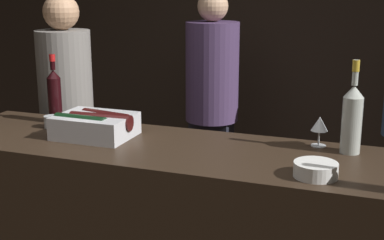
{
  "coord_description": "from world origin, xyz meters",
  "views": [
    {
      "loc": [
        0.77,
        -1.77,
        1.68
      ],
      "look_at": [
        0.0,
        0.34,
        1.11
      ],
      "focal_mm": 50.0,
      "sensor_mm": 36.0,
      "label": 1
    }
  ],
  "objects_px": {
    "rose_wine_bottle": "(352,117)",
    "person_grey_polo": "(212,97)",
    "candle_votive": "(52,122)",
    "red_wine_bottle_tall": "(55,94)",
    "person_blond_tee": "(67,114)",
    "wine_glass": "(320,125)",
    "bowl_white": "(316,169)",
    "ice_bin_with_bottles": "(95,124)"
  },
  "relations": [
    {
      "from": "red_wine_bottle_tall",
      "to": "person_blond_tee",
      "type": "height_order",
      "value": "person_blond_tee"
    },
    {
      "from": "rose_wine_bottle",
      "to": "person_blond_tee",
      "type": "xyz_separation_m",
      "value": [
        -1.69,
        0.45,
        -0.23
      ]
    },
    {
      "from": "wine_glass",
      "to": "person_grey_polo",
      "type": "relative_size",
      "value": 0.08
    },
    {
      "from": "person_grey_polo",
      "to": "rose_wine_bottle",
      "type": "bearing_deg",
      "value": -96.87
    },
    {
      "from": "bowl_white",
      "to": "rose_wine_bottle",
      "type": "height_order",
      "value": "rose_wine_bottle"
    },
    {
      "from": "wine_glass",
      "to": "person_grey_polo",
      "type": "distance_m",
      "value": 1.5
    },
    {
      "from": "rose_wine_bottle",
      "to": "candle_votive",
      "type": "bearing_deg",
      "value": -176.37
    },
    {
      "from": "person_grey_polo",
      "to": "bowl_white",
      "type": "bearing_deg",
      "value": -105.98
    },
    {
      "from": "rose_wine_bottle",
      "to": "red_wine_bottle_tall",
      "type": "bearing_deg",
      "value": 179.5
    },
    {
      "from": "candle_votive",
      "to": "ice_bin_with_bottles",
      "type": "bearing_deg",
      "value": -13.34
    },
    {
      "from": "bowl_white",
      "to": "candle_votive",
      "type": "xyz_separation_m",
      "value": [
        -1.32,
        0.25,
        0.0
      ]
    },
    {
      "from": "ice_bin_with_bottles",
      "to": "candle_votive",
      "type": "relative_size",
      "value": 4.8
    },
    {
      "from": "red_wine_bottle_tall",
      "to": "person_blond_tee",
      "type": "relative_size",
      "value": 0.22
    },
    {
      "from": "ice_bin_with_bottles",
      "to": "red_wine_bottle_tall",
      "type": "xyz_separation_m",
      "value": [
        -0.33,
        0.17,
        0.09
      ]
    },
    {
      "from": "red_wine_bottle_tall",
      "to": "person_grey_polo",
      "type": "distance_m",
      "value": 1.34
    },
    {
      "from": "candle_votive",
      "to": "person_blond_tee",
      "type": "height_order",
      "value": "person_blond_tee"
    },
    {
      "from": "person_grey_polo",
      "to": "candle_votive",
      "type": "bearing_deg",
      "value": -152.48
    },
    {
      "from": "red_wine_bottle_tall",
      "to": "person_grey_polo",
      "type": "bearing_deg",
      "value": 70.46
    },
    {
      "from": "bowl_white",
      "to": "person_grey_polo",
      "type": "distance_m",
      "value": 1.85
    },
    {
      "from": "bowl_white",
      "to": "wine_glass",
      "type": "bearing_deg",
      "value": 95.72
    },
    {
      "from": "candle_votive",
      "to": "rose_wine_bottle",
      "type": "relative_size",
      "value": 0.19
    },
    {
      "from": "bowl_white",
      "to": "rose_wine_bottle",
      "type": "xyz_separation_m",
      "value": [
        0.1,
        0.34,
        0.13
      ]
    },
    {
      "from": "ice_bin_with_bottles",
      "to": "wine_glass",
      "type": "distance_m",
      "value": 1.02
    },
    {
      "from": "bowl_white",
      "to": "person_grey_polo",
      "type": "height_order",
      "value": "person_grey_polo"
    },
    {
      "from": "candle_votive",
      "to": "person_grey_polo",
      "type": "distance_m",
      "value": 1.41
    },
    {
      "from": "ice_bin_with_bottles",
      "to": "candle_votive",
      "type": "xyz_separation_m",
      "value": [
        -0.29,
        0.07,
        -0.03
      ]
    },
    {
      "from": "ice_bin_with_bottles",
      "to": "rose_wine_bottle",
      "type": "xyz_separation_m",
      "value": [
        1.13,
        0.16,
        0.09
      ]
    },
    {
      "from": "ice_bin_with_bottles",
      "to": "person_grey_polo",
      "type": "relative_size",
      "value": 0.22
    },
    {
      "from": "wine_glass",
      "to": "candle_votive",
      "type": "height_order",
      "value": "wine_glass"
    },
    {
      "from": "ice_bin_with_bottles",
      "to": "candle_votive",
      "type": "height_order",
      "value": "ice_bin_with_bottles"
    },
    {
      "from": "wine_glass",
      "to": "rose_wine_bottle",
      "type": "xyz_separation_m",
      "value": [
        0.14,
        -0.05,
        0.06
      ]
    },
    {
      "from": "rose_wine_bottle",
      "to": "person_grey_polo",
      "type": "distance_m",
      "value": 1.64
    },
    {
      "from": "candle_votive",
      "to": "person_blond_tee",
      "type": "bearing_deg",
      "value": 116.42
    },
    {
      "from": "bowl_white",
      "to": "wine_glass",
      "type": "distance_m",
      "value": 0.4
    },
    {
      "from": "rose_wine_bottle",
      "to": "person_blond_tee",
      "type": "relative_size",
      "value": 0.24
    },
    {
      "from": "candle_votive",
      "to": "person_grey_polo",
      "type": "relative_size",
      "value": 0.04
    },
    {
      "from": "bowl_white",
      "to": "rose_wine_bottle",
      "type": "relative_size",
      "value": 0.42
    },
    {
      "from": "rose_wine_bottle",
      "to": "person_blond_tee",
      "type": "height_order",
      "value": "person_blond_tee"
    },
    {
      "from": "bowl_white",
      "to": "candle_votive",
      "type": "distance_m",
      "value": 1.35
    },
    {
      "from": "red_wine_bottle_tall",
      "to": "candle_votive",
      "type": "bearing_deg",
      "value": -66.98
    },
    {
      "from": "person_blond_tee",
      "to": "red_wine_bottle_tall",
      "type": "bearing_deg",
      "value": -42.11
    },
    {
      "from": "candle_votive",
      "to": "red_wine_bottle_tall",
      "type": "distance_m",
      "value": 0.16
    }
  ]
}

